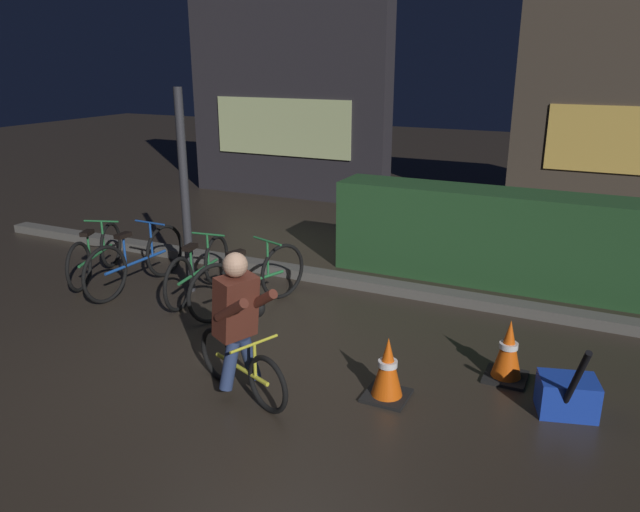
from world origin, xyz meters
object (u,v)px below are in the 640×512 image
(parked_bike_left_mid, at_px, (137,261))
(closed_umbrella, at_px, (573,385))
(traffic_cone_far, at_px, (508,351))
(blue_crate, at_px, (567,396))
(street_post, at_px, (185,194))
(parked_bike_center_left, at_px, (199,270))
(parked_bike_center_right, at_px, (250,281))
(parked_bike_leftmost, at_px, (96,254))
(cyclist, at_px, (240,324))
(traffic_cone_near, at_px, (388,369))

(parked_bike_left_mid, height_order, closed_umbrella, parked_bike_left_mid)
(traffic_cone_far, distance_m, blue_crate, 0.64)
(street_post, xyz_separation_m, traffic_cone_far, (3.82, -0.55, -0.93))
(parked_bike_center_left, relative_size, parked_bike_center_right, 0.97)
(street_post, xyz_separation_m, parked_bike_leftmost, (-1.35, -0.16, -0.88))
(cyclist, xyz_separation_m, closed_umbrella, (2.52, 0.60, -0.25))
(traffic_cone_far, bearing_deg, blue_crate, -33.88)
(parked_bike_center_left, bearing_deg, blue_crate, -108.86)
(parked_bike_center_left, height_order, traffic_cone_far, parked_bike_center_left)
(parked_bike_left_mid, distance_m, cyclist, 2.93)
(parked_bike_left_mid, relative_size, traffic_cone_near, 3.10)
(parked_bike_leftmost, relative_size, traffic_cone_far, 2.58)
(parked_bike_center_left, relative_size, blue_crate, 3.45)
(traffic_cone_far, relative_size, closed_umbrella, 0.66)
(parked_bike_center_left, height_order, parked_bike_center_right, parked_bike_center_right)
(parked_bike_left_mid, bearing_deg, street_post, -69.67)
(traffic_cone_far, bearing_deg, closed_umbrella, -47.09)
(parked_bike_center_right, bearing_deg, closed_umbrella, -86.81)
(traffic_cone_near, bearing_deg, blue_crate, 16.38)
(parked_bike_leftmost, bearing_deg, parked_bike_center_left, -107.55)
(parked_bike_leftmost, xyz_separation_m, blue_crate, (5.69, -0.74, -0.17))
(street_post, xyz_separation_m, traffic_cone_near, (2.98, -1.30, -0.93))
(parked_bike_center_right, xyz_separation_m, traffic_cone_far, (2.86, -0.36, -0.08))
(traffic_cone_near, distance_m, traffic_cone_far, 1.13)
(parked_bike_center_left, distance_m, traffic_cone_far, 3.65)
(traffic_cone_near, bearing_deg, parked_bike_center_right, 151.16)
(traffic_cone_near, bearing_deg, parked_bike_left_mid, 163.21)
(street_post, relative_size, parked_bike_center_left, 1.58)
(parked_bike_center_right, bearing_deg, parked_bike_leftmost, 108.09)
(parked_bike_leftmost, xyz_separation_m, cyclist, (3.21, -1.59, 0.31))
(traffic_cone_near, bearing_deg, closed_umbrella, 6.13)
(blue_crate, relative_size, cyclist, 0.35)
(parked_bike_center_left, xyz_separation_m, closed_umbrella, (4.18, -1.06, 0.06))
(blue_crate, bearing_deg, cyclist, -161.12)
(street_post, xyz_separation_m, cyclist, (1.86, -1.75, -0.57))
(parked_bike_leftmost, xyz_separation_m, traffic_cone_near, (4.33, -1.14, -0.06))
(cyclist, relative_size, closed_umbrella, 1.47)
(blue_crate, height_order, closed_umbrella, closed_umbrella)
(parked_bike_center_right, height_order, traffic_cone_near, parked_bike_center_right)
(parked_bike_center_right, bearing_deg, blue_crate, -82.98)
(parked_bike_center_right, xyz_separation_m, closed_umbrella, (3.42, -0.96, 0.04))
(cyclist, distance_m, closed_umbrella, 2.60)
(parked_bike_center_right, height_order, cyclist, cyclist)
(parked_bike_leftmost, relative_size, blue_crate, 3.27)
(parked_bike_left_mid, distance_m, blue_crate, 5.02)
(parked_bike_left_mid, xyz_separation_m, parked_bike_center_left, (0.83, 0.12, -0.03))
(parked_bike_center_right, bearing_deg, parked_bike_center_left, 101.84)
(parked_bike_left_mid, xyz_separation_m, closed_umbrella, (5.00, -0.94, 0.03))
(street_post, distance_m, parked_bike_left_mid, 1.07)
(parked_bike_center_left, height_order, traffic_cone_near, parked_bike_center_left)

